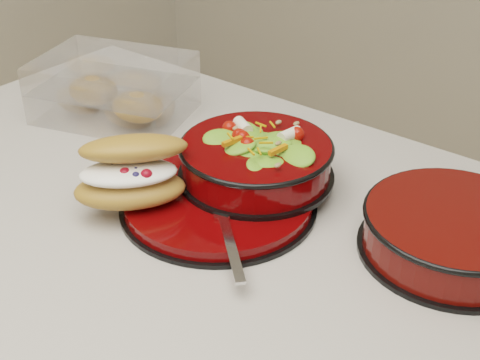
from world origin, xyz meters
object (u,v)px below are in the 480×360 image
Objects in this scene: dinner_plate at (218,201)px; extra_bowl at (454,231)px; fork at (228,236)px; salad_bowl at (256,155)px; pastry_box at (114,89)px; croissant at (132,173)px.

extra_bowl is (0.27, 0.10, 0.02)m from dinner_plate.
salad_bowl is at bearing 65.39° from fork.
pastry_box reaches higher than dinner_plate.
dinner_plate is 0.29m from extra_bowl.
extra_bowl is (0.21, 0.16, 0.01)m from fork.
pastry_box is (-0.31, 0.11, 0.03)m from dinner_plate.
salad_bowl reaches higher than pastry_box.
extra_bowl is at bearing 19.74° from dinner_plate.
croissant is 1.27× the size of fork.
dinner_plate is at bearing -99.32° from salad_bowl.
salad_bowl is at bearing -26.00° from pastry_box.
extra_bowl is at bearing -10.38° from fork.
croissant reaches higher than extra_bowl.
dinner_plate is at bearing -1.41° from croissant.
salad_bowl is at bearing 12.39° from croissant.
pastry_box is at bearing 178.86° from extra_bowl.
dinner_plate is 1.22× the size of salad_bowl.
dinner_plate is at bearing -37.65° from pastry_box.
salad_bowl is at bearing -172.97° from extra_bowl.
dinner_plate is 0.08m from salad_bowl.
pastry_box reaches higher than extra_bowl.
croissant is at bearing -135.42° from dinner_plate.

